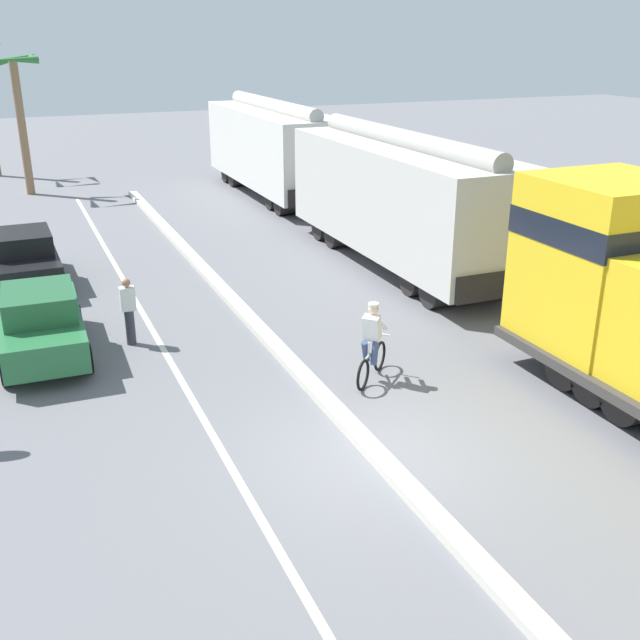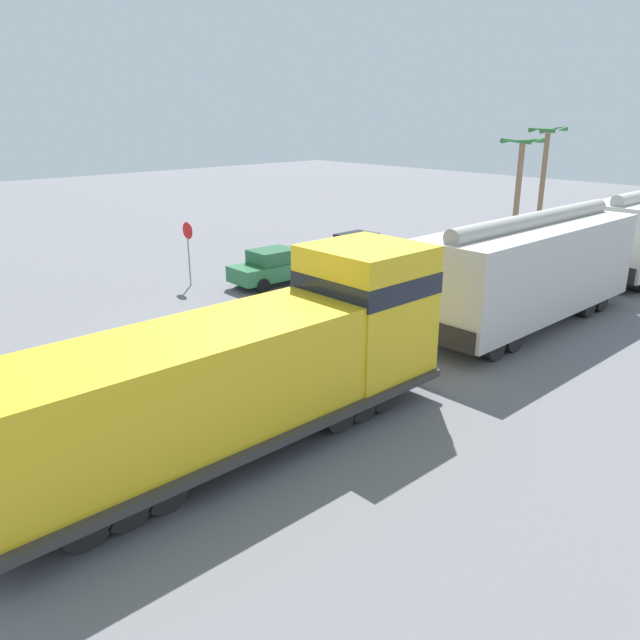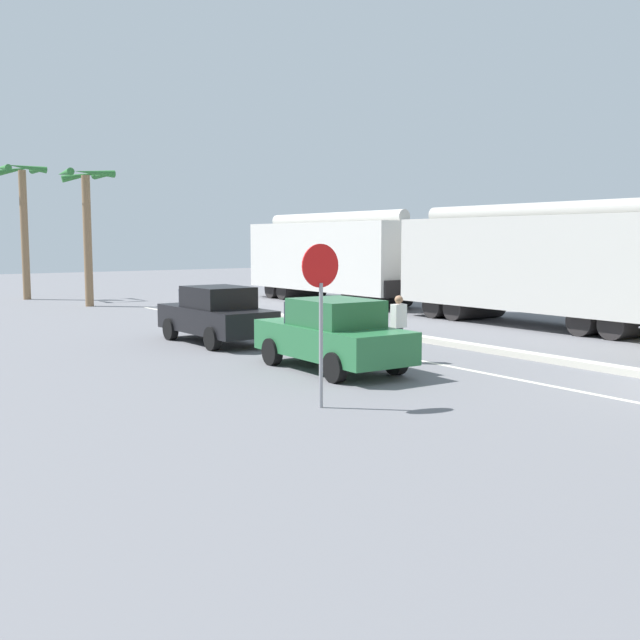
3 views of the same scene
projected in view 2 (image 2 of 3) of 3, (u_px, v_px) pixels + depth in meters
name	position (u px, v px, depth m)	size (l,w,h in m)	color
ground_plane	(210.00, 349.00, 20.69)	(120.00, 120.00, 0.00)	slate
median_curb	(339.00, 309.00, 24.53)	(0.36, 36.00, 0.16)	beige
lane_stripe	(299.00, 299.00, 26.22)	(0.14, 36.00, 0.01)	silver
locomotive	(260.00, 368.00, 14.55)	(3.10, 11.61, 4.20)	gold
hopper_car_lead	(530.00, 271.00, 22.30)	(2.90, 10.60, 4.18)	beige
parked_car_green	(275.00, 267.00, 28.20)	(1.92, 4.25, 1.62)	#286B3D
parked_car_black	(358.00, 249.00, 31.81)	(1.89, 4.23, 1.62)	black
cyclist	(298.00, 317.00, 21.27)	(1.28, 1.23, 1.71)	black
stop_sign	(188.00, 241.00, 27.59)	(0.76, 0.08, 2.88)	gray
palm_tree_near	(521.00, 165.00, 38.95)	(2.25, 2.35, 6.10)	#846647
palm_tree_far	(545.00, 154.00, 43.31)	(2.32, 2.26, 6.67)	#846647
pedestrian_by_cars	(301.00, 274.00, 26.81)	(0.34, 0.22, 1.62)	#33333D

